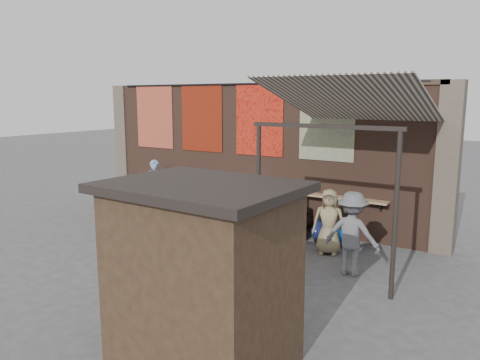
{
  "coord_description": "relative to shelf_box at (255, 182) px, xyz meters",
  "views": [
    {
      "loc": [
        6.9,
        -8.81,
        3.61
      ],
      "look_at": [
        0.49,
        1.2,
        1.51
      ],
      "focal_mm": 35.0,
      "sensor_mm": 36.0,
      "label": 1
    }
  ],
  "objects": [
    {
      "name": "brick_wall",
      "position": [
        -0.29,
        0.4,
        0.75
      ],
      "size": [
        10.0,
        0.4,
        4.0
      ],
      "primitive_type": "cube",
      "color": "brown",
      "rests_on": "ground"
    },
    {
      "name": "pier_left",
      "position": [
        -5.49,
        0.4,
        0.75
      ],
      "size": [
        0.5,
        0.5,
        4.0
      ],
      "primitive_type": "cube",
      "color": "#4C4238",
      "rests_on": "ground"
    },
    {
      "name": "tapestry_redgold",
      "position": [
        -3.89,
        0.18,
        1.75
      ],
      "size": [
        1.5,
        0.02,
        2.0
      ],
      "primitive_type": "cube",
      "color": "maroon",
      "rests_on": "brick_wall"
    },
    {
      "name": "diner_left",
      "position": [
        -3.31,
        -0.51,
        -0.4
      ],
      "size": [
        0.73,
        0.61,
        1.71
      ],
      "primitive_type": "imported",
      "rotation": [
        0.0,
        0.0,
        0.37
      ],
      "color": "#86A6C4",
      "rests_on": "ground"
    },
    {
      "name": "diner_right",
      "position": [
        -2.1,
        -0.3,
        -0.5
      ],
      "size": [
        0.73,
        0.57,
        1.5
      ],
      "primitive_type": "imported",
      "rotation": [
        0.0,
        0.0,
        0.0
      ],
      "color": "#292022",
      "rests_on": "ground"
    },
    {
      "name": "stall_shelf",
      "position": [
        3.02,
        -5.51,
        -0.38
      ],
      "size": [
        1.84,
        0.16,
        0.06
      ],
      "primitive_type": "cube",
      "rotation": [
        0.0,
        0.0,
        -0.04
      ],
      "color": "#473321",
      "rests_on": "market_stall"
    },
    {
      "name": "stall_sign",
      "position": [
        3.02,
        -5.51,
        0.49
      ],
      "size": [
        1.2,
        0.08,
        0.5
      ],
      "primitive_type": "cube",
      "rotation": [
        0.0,
        0.0,
        -0.04
      ],
      "color": "gold",
      "rests_on": "market_stall"
    },
    {
      "name": "awning_post_left",
      "position": [
        1.81,
        -2.9,
        0.3
      ],
      "size": [
        0.09,
        0.09,
        3.1
      ],
      "primitive_type": "cylinder",
      "color": "black",
      "rests_on": "ground"
    },
    {
      "name": "awning_post_right",
      "position": [
        4.61,
        -2.9,
        0.3
      ],
      "size": [
        0.09,
        0.09,
        3.1
      ],
      "primitive_type": "cylinder",
      "color": "black",
      "rests_on": "ground"
    },
    {
      "name": "scooter_stool_6",
      "position": [
        0.93,
        -0.32,
        -0.91
      ],
      "size": [
        0.32,
        0.72,
        0.68
      ],
      "primitive_type": null,
      "color": "#0D1893",
      "rests_on": "ground"
    },
    {
      "name": "tapestry_sun",
      "position": [
        -1.99,
        0.18,
        1.75
      ],
      "size": [
        1.5,
        0.02,
        2.0
      ],
      "primitive_type": "cube",
      "color": "red",
      "rests_on": "brick_wall"
    },
    {
      "name": "ground",
      "position": [
        -0.29,
        -2.3,
        -1.25
      ],
      "size": [
        70.0,
        70.0,
        0.0
      ],
      "primitive_type": "plane",
      "color": "#474749",
      "rests_on": "ground"
    },
    {
      "name": "scooter_stool_4",
      "position": [
        -0.31,
        -0.3,
        -0.9
      ],
      "size": [
        0.33,
        0.74,
        0.7
      ],
      "primitive_type": null,
      "color": "#105319",
      "rests_on": "ground"
    },
    {
      "name": "eating_counter",
      "position": [
        -0.29,
        0.03,
        -0.15
      ],
      "size": [
        8.0,
        0.32,
        0.05
      ],
      "primitive_type": "cube",
      "color": "#9E7A51",
      "rests_on": "brick_wall"
    },
    {
      "name": "shopper_navy",
      "position": [
        1.79,
        -1.75,
        -0.41
      ],
      "size": [
        1.01,
        0.47,
        1.68
      ],
      "primitive_type": "imported",
      "rotation": [
        0.0,
        0.0,
        3.08
      ],
      "color": "black",
      "rests_on": "ground"
    },
    {
      "name": "scooter_stool_8",
      "position": [
        2.18,
        -0.3,
        -0.91
      ],
      "size": [
        0.32,
        0.72,
        0.68
      ],
      "primitive_type": null,
      "color": "navy",
      "rests_on": "ground"
    },
    {
      "name": "scooter_stool_7",
      "position": [
        1.59,
        -0.27,
        -0.89
      ],
      "size": [
        0.34,
        0.76,
        0.72
      ],
      "primitive_type": null,
      "color": "black",
      "rests_on": "ground"
    },
    {
      "name": "pier_right",
      "position": [
        4.91,
        0.4,
        0.75
      ],
      "size": [
        0.5,
        0.5,
        4.0
      ],
      "primitive_type": "cube",
      "color": "#4C4238",
      "rests_on": "ground"
    },
    {
      "name": "market_stall",
      "position": [
        2.99,
        -6.37,
        -0.05
      ],
      "size": [
        2.28,
        1.74,
        2.4
      ],
      "primitive_type": "cube",
      "rotation": [
        0.0,
        0.0,
        -0.04
      ],
      "color": "black",
      "rests_on": "ground"
    },
    {
      "name": "scooter_stool_0",
      "position": [
        -2.7,
        -0.34,
        -0.87
      ],
      "size": [
        0.37,
        0.81,
        0.77
      ],
      "primitive_type": null,
      "color": "#B80E2C",
      "rests_on": "ground"
    },
    {
      "name": "scooter_stool_3",
      "position": [
        -0.92,
        -0.27,
        -0.84
      ],
      "size": [
        0.39,
        0.88,
        0.83
      ],
      "primitive_type": null,
      "color": "#0C5A23",
      "rests_on": "ground"
    },
    {
      "name": "scooter_stool_1",
      "position": [
        -2.07,
        -0.32,
        -0.83
      ],
      "size": [
        0.4,
        0.88,
        0.84
      ],
      "primitive_type": null,
      "color": "#1A6B49",
      "rests_on": "ground"
    },
    {
      "name": "tapestry_multi",
      "position": [
        2.01,
        0.18,
        1.75
      ],
      "size": [
        1.5,
        0.02,
        2.0
      ],
      "primitive_type": "cube",
      "color": "#2A5A9B",
      "rests_on": "brick_wall"
    },
    {
      "name": "shopper_tan",
      "position": [
        2.69,
        -1.15,
        -0.48
      ],
      "size": [
        0.86,
        0.68,
        1.54
      ],
      "primitive_type": "imported",
      "rotation": [
        0.0,
        0.0,
        0.29
      ],
      "color": "#8D7E5A",
      "rests_on": "ground"
    },
    {
      "name": "hang_rail",
      "position": [
        -0.29,
        0.17,
        2.73
      ],
      "size": [
        9.5,
        0.06,
        0.06
      ],
      "primitive_type": "cylinder",
      "rotation": [
        0.0,
        1.57,
        0.0
      ],
      "color": "black",
      "rests_on": "brick_wall"
    },
    {
      "name": "shopper_grey",
      "position": [
        3.59,
        -2.14,
        -0.38
      ],
      "size": [
        1.15,
        0.68,
        1.74
      ],
      "primitive_type": "imported",
      "rotation": [
        0.0,
        0.0,
        3.17
      ],
      "color": "slate",
      "rests_on": "ground"
    },
    {
      "name": "scooter_stool_5",
      "position": [
        0.31,
        -0.33,
        -0.86
      ],
      "size": [
        0.37,
        0.82,
        0.78
      ],
      "primitive_type": null,
      "color": "black",
      "rests_on": "ground"
    },
    {
      "name": "stall_roof",
      "position": [
        2.99,
        -6.37,
        1.21
      ],
      "size": [
        2.55,
        2.0,
        0.12
      ],
      "primitive_type": "cube",
      "rotation": [
        0.0,
        0.0,
        -0.04
      ],
      "color": "black",
      "rests_on": "market_stall"
    },
    {
      "name": "scooter_stool_2",
      "position": [
        -1.55,
        -0.33,
        -0.9
      ],
      "size": [
        0.34,
        0.75,
        0.71
      ],
      "primitive_type": null,
      "color": "maroon",
      "rests_on": "ground"
    },
    {
      "name": "awning_canvas",
      "position": [
        3.21,
        -1.4,
        2.3
      ],
      "size": [
        3.2,
        3.28,
        0.97
      ],
      "primitive_type": "cube",
      "rotation": [
        -0.28,
        0.0,
        0.0
      ],
      "color": "beige",
      "rests_on": "brick_wall"
    },
    {
      "name": "awning_header",
      "position": [
        3.21,
        -2.9,
        1.83
      ],
      "size": [
        3.0,
        0.08,
        0.08
      ],
      "primitive_type": "cube",
      "color": "black",
      "rests_on": "awning_post_left"
    },
    {
      "name": "awning_ledger",
      "position": [
        3.21,
        0.19,
        2.7
      ],
      "size": [
        3.3,
        0.08,
        0.12
      ],
      "primitive_type": "cube",
      "color": "#33261C",
      "rests_on": "brick_wall"
    },
    {
      "name": "scooter_stool_9",
      "position": [
        2.8,
        -0.3,
        -0.92
      ],
      "size": [
        0.32,
        0.71,
        0.67
      ],
      "primitive_type": null,
      "color": "navy",
      "rests_on": "ground"
    },
    {
      "name": "shelf_box",
      "position": [
        0.0,
        0.0,
        0.0
      ],
      "size": [
        0.59,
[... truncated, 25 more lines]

